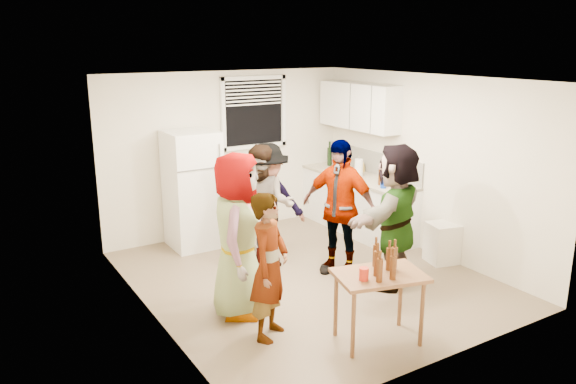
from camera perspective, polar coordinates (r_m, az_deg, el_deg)
room at (r=7.24m, az=2.00°, el=-8.72°), size 4.00×4.50×2.50m
window at (r=8.82m, az=-3.47°, el=8.06°), size 1.12×0.10×1.06m
refrigerator at (r=8.21m, az=-9.65°, el=0.25°), size 0.70×0.70×1.70m
counter_lower at (r=8.92m, az=7.03°, el=-1.27°), size 0.60×2.20×0.86m
countertop at (r=8.80m, az=7.12°, el=1.54°), size 0.64×2.22×0.04m
backsplash at (r=8.94m, az=8.60°, el=3.01°), size 0.03×2.20×0.36m
upper_cabinets at (r=8.86m, az=7.20°, el=8.65°), size 0.34×1.60×0.70m
kettle at (r=8.98m, az=5.77°, el=1.98°), size 0.33×0.31×0.22m
paper_towel at (r=8.76m, az=7.17°, el=1.61°), size 0.13×0.13×0.27m
wine_bottle at (r=9.47m, az=4.21°, el=2.70°), size 0.08×0.08×0.30m
beer_bottle_counter at (r=8.26m, az=9.34°, el=0.71°), size 0.07×0.07×0.25m
blue_cup at (r=8.09m, az=9.64°, el=0.40°), size 0.08×0.08×0.11m
picture_frame at (r=9.09m, az=7.34°, el=2.60°), size 0.02×0.19×0.16m
trash_bin at (r=7.93m, az=15.38°, el=-5.16°), size 0.45×0.45×0.55m
serving_table at (r=5.92m, az=9.00°, el=-14.65°), size 0.98×0.77×0.73m
beer_bottle_table at (r=5.55m, az=8.99°, el=-8.38°), size 0.07×0.07×0.25m
red_cup at (r=5.44m, az=7.69°, el=-8.84°), size 0.09×0.09×0.12m
guest_grey at (r=6.41m, az=-4.96°, el=-12.07°), size 1.99×1.77×0.58m
guest_stripe at (r=5.95m, az=-1.83°, el=-14.32°), size 1.38×1.53×0.36m
guest_back_left at (r=7.64m, az=-2.34°, el=-7.43°), size 1.62×1.79×0.62m
guest_back_right at (r=7.79m, az=-2.07°, el=-6.96°), size 1.33×1.79×0.61m
guest_black at (r=7.46m, az=5.03°, el=-8.04°), size 2.03×1.70×0.43m
guest_orange at (r=7.19m, az=10.53°, el=-9.14°), size 2.25×2.31×0.52m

